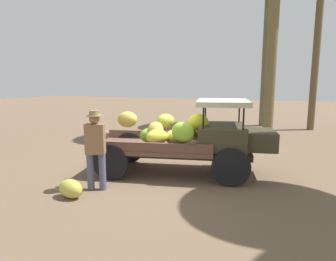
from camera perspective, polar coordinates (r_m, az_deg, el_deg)
ground_plane at (r=7.90m, az=1.00°, el=-7.77°), size 60.00×60.00×0.00m
truck at (r=7.51m, az=4.64°, el=-1.54°), size 4.63×2.42×1.88m
farmer at (r=6.57m, az=-13.62°, el=-2.77°), size 0.55×0.51×1.73m
loose_banana_bunch at (r=6.47m, az=-18.02°, el=-10.46°), size 0.64×0.47×0.40m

